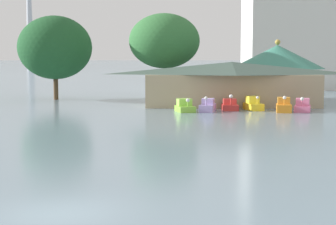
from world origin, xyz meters
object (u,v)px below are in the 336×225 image
pedal_boat_pink (302,106)px  pedal_boat_lime (185,107)px  shoreline_tree_mid (164,41)px  green_roof_pavilion (277,68)px  pedal_boat_lavender (208,106)px  boathouse (232,83)px  pedal_boat_red (230,105)px  pedal_boat_yellow (253,105)px  pedal_boat_orange (284,106)px  shoreline_tree_tall_left (55,48)px

pedal_boat_pink → pedal_boat_lime: bearing=-72.2°
shoreline_tree_mid → green_roof_pavilion: bearing=1.2°
pedal_boat_lavender → boathouse: (3.11, 6.00, 2.09)m
pedal_boat_red → shoreline_tree_mid: bearing=-150.6°
pedal_boat_lavender → shoreline_tree_mid: 16.34m
pedal_boat_lavender → pedal_boat_yellow: bearing=119.7°
boathouse → pedal_boat_lime: bearing=-130.7°
pedal_boat_red → pedal_boat_yellow: (2.47, 0.04, 0.09)m
pedal_boat_orange → boathouse: size_ratio=0.12×
pedal_boat_orange → shoreline_tree_mid: bearing=-131.1°
pedal_boat_lavender → pedal_boat_yellow: pedal_boat_lavender is taller
shoreline_tree_tall_left → pedal_boat_lavender: bearing=-38.9°
shoreline_tree_tall_left → pedal_boat_pink: bearing=-28.1°
pedal_boat_orange → pedal_boat_pink: (2.02, 0.52, -0.06)m
shoreline_tree_tall_left → green_roof_pavilion: bearing=-2.0°
green_roof_pavilion → shoreline_tree_mid: (-14.51, -0.31, 3.45)m
pedal_boat_lavender → pedal_boat_pink: pedal_boat_lavender is taller
pedal_boat_yellow → pedal_boat_orange: bearing=39.1°
pedal_boat_lime → pedal_boat_yellow: 7.49m
pedal_boat_lime → pedal_boat_pink: bearing=76.2°
pedal_boat_red → shoreline_tree_mid: (-7.08, 12.46, 7.14)m
pedal_boat_red → shoreline_tree_mid: 16.01m
pedal_boat_yellow → boathouse: 5.22m
pedal_boat_yellow → shoreline_tree_tall_left: shoreline_tree_tall_left is taller
pedal_boat_lime → green_roof_pavilion: green_roof_pavilion is taller
pedal_boat_lavender → shoreline_tree_mid: size_ratio=0.27×
pedal_boat_lavender → green_roof_pavilion: size_ratio=0.25×
shoreline_tree_mid → shoreline_tree_tall_left: bearing=174.8°
pedal_boat_lime → pedal_boat_pink: (12.04, 0.30, 0.01)m
boathouse → shoreline_tree_tall_left: 24.28m
boathouse → green_roof_pavilion: (6.76, 8.29, 1.53)m
pedal_boat_lavender → pedal_boat_orange: 7.71m
pedal_boat_yellow → boathouse: bearing=-171.7°
pedal_boat_lavender → shoreline_tree_mid: (-4.64, 13.97, 7.08)m
pedal_boat_yellow → pedal_boat_pink: size_ratio=1.04×
pedal_boat_lavender → shoreline_tree_mid: shoreline_tree_mid is taller
pedal_boat_lime → pedal_boat_orange: 10.03m
pedal_boat_lavender → pedal_boat_pink: size_ratio=1.07×
shoreline_tree_tall_left → pedal_boat_orange: bearing=-30.7°
boathouse → pedal_boat_orange: bearing=-55.1°
shoreline_tree_tall_left → pedal_boat_red: bearing=-32.8°
pedal_boat_orange → green_roof_pavilion: 15.42m
pedal_boat_yellow → green_roof_pavilion: (4.96, 12.74, 3.59)m
pedal_boat_red → boathouse: 5.02m
pedal_boat_lime → shoreline_tree_mid: bearing=173.9°
pedal_boat_orange → boathouse: 8.25m
pedal_boat_yellow → pedal_boat_red: bearing=-102.9°
boathouse → pedal_boat_pink: bearing=-42.5°
pedal_boat_lavender → shoreline_tree_tall_left: bearing=-116.7°
boathouse → pedal_boat_red: bearing=-98.5°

